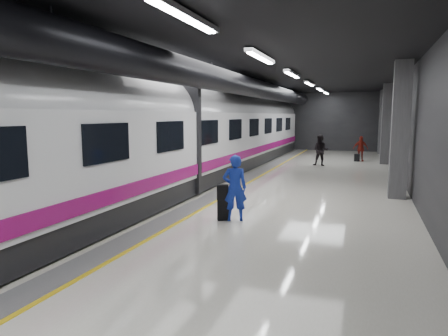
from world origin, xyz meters
The scene contains 9 objects.
ground centered at (0.00, 0.00, 0.00)m, with size 40.00×40.00×0.00m, color silver.
platform_hall centered at (-0.29, 0.96, 3.54)m, with size 10.02×40.02×4.51m.
train centered at (-3.25, 0.00, 2.07)m, with size 3.05×38.00×4.05m.
traveler_main centered at (0.35, -2.58, 0.87)m, with size 0.63×0.41×1.73m, color #1A32C3.
suitcase_main centered at (0.06, -2.63, 0.28)m, with size 0.34×0.22×0.56m, color black.
shoulder_bag centered at (0.04, -2.67, 0.75)m, with size 0.29×0.16×0.39m, color black.
traveler_far_a centered at (1.20, 9.83, 0.85)m, with size 0.82×0.64×1.70m, color black.
traveler_far_b centered at (3.20, 12.96, 0.75)m, with size 0.88×0.37×1.51m, color maroon.
suitcase_far centered at (3.01, 12.78, 0.22)m, with size 0.30×0.20×0.44m, color black.
Camera 1 is at (3.53, -12.30, 2.74)m, focal length 32.00 mm.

